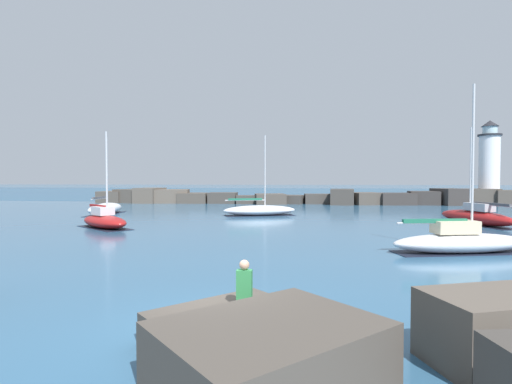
{
  "coord_description": "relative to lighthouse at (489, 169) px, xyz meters",
  "views": [
    {
      "loc": [
        2.58,
        -9.64,
        3.69
      ],
      "look_at": [
        -1.26,
        18.64,
        2.83
      ],
      "focal_mm": 28.0,
      "sensor_mm": 36.0,
      "label": 1
    }
  ],
  "objects": [
    {
      "name": "ground_plane",
      "position": [
        -28.93,
        -53.69,
        -5.36
      ],
      "size": [
        600.0,
        600.0,
        0.0
      ],
      "primitive_type": "plane",
      "color": "#336084"
    },
    {
      "name": "open_sea_beyond",
      "position": [
        -28.93,
        58.83,
        -5.35
      ],
      "size": [
        400.0,
        116.0,
        0.01
      ],
      "color": "#235175",
      "rests_on": "ground"
    },
    {
      "name": "breakwater_jetty",
      "position": [
        -29.75,
        -1.31,
        -4.36
      ],
      "size": [
        63.72,
        6.9,
        2.42
      ],
      "color": "#4C443D",
      "rests_on": "ground"
    },
    {
      "name": "lighthouse",
      "position": [
        0.0,
        0.0,
        0.0
      ],
      "size": [
        3.82,
        3.82,
        12.51
      ],
      "color": "gray",
      "rests_on": "ground"
    },
    {
      "name": "foreground_rocks",
      "position": [
        -26.8,
        -55.53,
        -4.78
      ],
      "size": [
        17.96,
        6.22,
        1.47
      ],
      "color": "brown",
      "rests_on": "ground"
    },
    {
      "name": "sailboat_moored_0",
      "position": [
        -42.03,
        -34.62,
        -4.77
      ],
      "size": [
        5.91,
        5.2,
        7.36
      ],
      "color": "maroon",
      "rests_on": "ground"
    },
    {
      "name": "sailboat_moored_1",
      "position": [
        -12.73,
        -28.21,
        -4.69
      ],
      "size": [
        4.31,
        8.55,
        8.14
      ],
      "color": "maroon",
      "rests_on": "ground"
    },
    {
      "name": "sailboat_moored_2",
      "position": [
        -18.78,
        -42.02,
        -4.76
      ],
      "size": [
        7.45,
        3.55,
        8.52
      ],
      "color": "silver",
      "rests_on": "ground"
    },
    {
      "name": "sailboat_moored_3",
      "position": [
        -31.55,
        -22.31,
        -4.81
      ],
      "size": [
        7.96,
        4.84,
        8.32
      ],
      "color": "white",
      "rests_on": "ground"
    },
    {
      "name": "sailboat_moored_4",
      "position": [
        -48.21,
        -23.02,
        -4.73
      ],
      "size": [
        3.07,
        7.72,
        8.34
      ],
      "color": "white",
      "rests_on": "ground"
    },
    {
      "name": "person_on_rocks",
      "position": [
        -27.88,
        -54.16,
        -4.33
      ],
      "size": [
        0.36,
        0.24,
        1.82
      ],
      "color": "#282833",
      "rests_on": "ground"
    }
  ]
}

